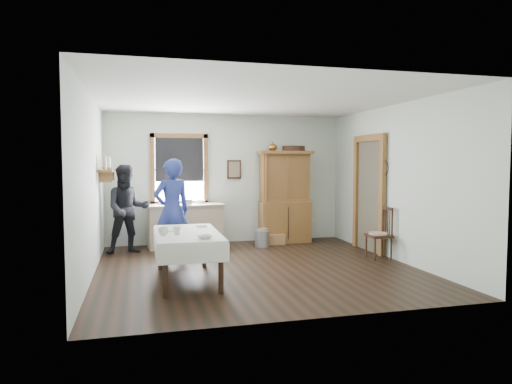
% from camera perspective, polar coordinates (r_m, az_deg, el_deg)
% --- Properties ---
extents(room, '(5.01, 5.01, 2.70)m').
position_cam_1_polar(room, '(7.28, 0.03, 0.98)').
color(room, black).
rests_on(room, ground).
extents(window, '(1.18, 0.07, 1.48)m').
position_cam_1_polar(window, '(9.53, -9.54, 3.17)').
color(window, white).
rests_on(window, room).
extents(doorway, '(0.09, 1.14, 2.22)m').
position_cam_1_polar(doorway, '(8.99, 13.97, 0.19)').
color(doorway, '#4E4637').
rests_on(doorway, room).
extents(wall_shelf, '(0.24, 1.00, 0.44)m').
position_cam_1_polar(wall_shelf, '(8.59, -18.16, 2.70)').
color(wall_shelf, brown).
rests_on(wall_shelf, room).
extents(framed_picture, '(0.30, 0.04, 0.40)m').
position_cam_1_polar(framed_picture, '(9.70, -2.75, 2.84)').
color(framed_picture, black).
rests_on(framed_picture, room).
extents(rug_beater, '(0.01, 0.27, 0.27)m').
position_cam_1_polar(rug_beater, '(8.49, 15.77, 3.73)').
color(rug_beater, black).
rests_on(rug_beater, room).
extents(work_counter, '(1.55, 0.69, 0.86)m').
position_cam_1_polar(work_counter, '(9.29, -8.81, -4.16)').
color(work_counter, tan).
rests_on(work_counter, room).
extents(china_hutch, '(1.16, 0.59, 1.94)m').
position_cam_1_polar(china_hutch, '(9.72, 3.62, -0.60)').
color(china_hutch, brown).
rests_on(china_hutch, room).
extents(dining_table, '(0.94, 1.76, 0.70)m').
position_cam_1_polar(dining_table, '(6.66, -8.57, -7.98)').
color(dining_table, silver).
rests_on(dining_table, room).
extents(spindle_chair, '(0.44, 0.44, 0.92)m').
position_cam_1_polar(spindle_chair, '(8.31, 15.10, -4.98)').
color(spindle_chair, black).
rests_on(spindle_chair, room).
extents(pail, '(0.37, 0.37, 0.32)m').
position_cam_1_polar(pail, '(9.22, 0.78, -5.89)').
color(pail, '#A0A1A8').
rests_on(pail, room).
extents(wicker_basket, '(0.38, 0.28, 0.21)m').
position_cam_1_polar(wicker_basket, '(9.53, 2.47, -5.91)').
color(wicker_basket, '#A9774C').
rests_on(wicker_basket, room).
extents(woman_blue, '(0.69, 0.57, 1.63)m').
position_cam_1_polar(woman_blue, '(7.87, -10.47, -2.77)').
color(woman_blue, navy).
rests_on(woman_blue, room).
extents(figure_dark, '(0.81, 0.66, 1.53)m').
position_cam_1_polar(figure_dark, '(8.82, -15.77, -2.48)').
color(figure_dark, black).
rests_on(figure_dark, room).
extents(table_cup_a, '(0.14, 0.14, 0.11)m').
position_cam_1_polar(table_cup_a, '(6.39, -11.52, -4.82)').
color(table_cup_a, silver).
rests_on(table_cup_a, dining_table).
extents(table_cup_b, '(0.14, 0.14, 0.10)m').
position_cam_1_polar(table_cup_b, '(6.42, -9.85, -4.78)').
color(table_cup_b, silver).
rests_on(table_cup_b, dining_table).
extents(table_bowl, '(0.29, 0.29, 0.05)m').
position_cam_1_polar(table_bowl, '(6.01, -6.40, -5.56)').
color(table_bowl, silver).
rests_on(table_bowl, dining_table).
extents(counter_book, '(0.25, 0.26, 0.02)m').
position_cam_1_polar(counter_book, '(9.21, -11.88, -1.50)').
color(counter_book, '#72614C').
rests_on(counter_book, work_counter).
extents(counter_bowl, '(0.25, 0.25, 0.07)m').
position_cam_1_polar(counter_bowl, '(9.40, -7.02, -1.21)').
color(counter_bowl, silver).
rests_on(counter_bowl, work_counter).
extents(shelf_bowl, '(0.22, 0.22, 0.05)m').
position_cam_1_polar(shelf_bowl, '(8.61, -18.15, 2.86)').
color(shelf_bowl, silver).
rests_on(shelf_bowl, wall_shelf).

